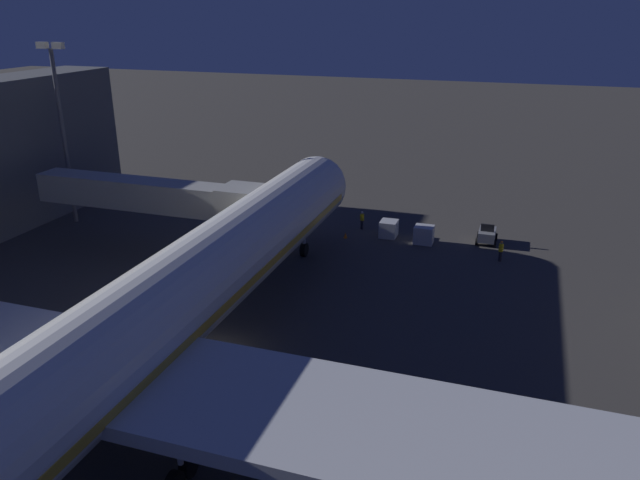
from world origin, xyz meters
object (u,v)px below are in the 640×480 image
Objects in this scene: jet_bridge at (163,197)px; traffic_cone_nose_port at (345,235)px; baggage_container_far_row at (389,229)px; ground_crew_near_nose_gear at (501,250)px; apron_floodlight_mast at (61,122)px; airliner_at_gate at (86,375)px; pushback_tug at (487,235)px; ground_crew_by_belt_loader at (362,219)px; baggage_container_near_belt at (424,235)px; traffic_cone_nose_starboard at (302,230)px.

jet_bridge is 17.31m from traffic_cone_nose_port.
ground_crew_near_nose_gear is at bearing 164.63° from baggage_container_far_row.
apron_floodlight_mast is (14.07, -5.11, 4.77)m from jet_bridge.
airliner_at_gate is 34.40m from traffic_cone_nose_port.
apron_floodlight_mast is 32.07× the size of traffic_cone_nose_port.
baggage_container_far_row reaches higher than traffic_cone_nose_port.
ground_crew_by_belt_loader is at bearing 0.32° from pushback_tug.
jet_bridge is 12.14× the size of baggage_container_far_row.
jet_bridge reaches higher than pushback_tug.
baggage_container_far_row is (-17.44, -11.03, -4.69)m from jet_bridge.
apron_floodlight_mast is 29.74m from traffic_cone_nose_port.
baggage_container_far_row is at bearing -155.70° from traffic_cone_nose_port.
pushback_tug is 4.45m from ground_crew_near_nose_gear.
pushback_tug is at bearing -155.06° from jet_bridge.
jet_bridge is at bearing 24.94° from pushback_tug.
ground_crew_by_belt_loader is at bearing -16.34° from baggage_container_near_belt.
baggage_container_far_row is at bearing -99.56° from airliner_at_gate.
ground_crew_near_nose_gear is at bearing -163.79° from jet_bridge.
ground_crew_near_nose_gear reaches higher than baggage_container_far_row.
baggage_container_near_belt is at bearing -171.46° from apron_floodlight_mast.
apron_floodlight_mast reaches higher than baggage_container_near_belt.
pushback_tug is 4.68× the size of traffic_cone_nose_port.
pushback_tug is 9.17m from baggage_container_far_row.
pushback_tug is (-40.58, -7.22, -9.47)m from apron_floodlight_mast.
jet_bridge reaches higher than baggage_container_far_row.
baggage_container_far_row is at bearing -169.37° from apron_floodlight_mast.
airliner_at_gate is 36.56m from baggage_container_near_belt.
traffic_cone_nose_port and traffic_cone_nose_starboard have the same top height.
jet_bridge reaches higher than traffic_cone_nose_starboard.
apron_floodlight_mast is at bearing 10.09° from pushback_tug.
ground_crew_by_belt_loader is at bearing -17.01° from ground_crew_near_nose_gear.
baggage_container_near_belt is (-35.00, -5.26, -9.43)m from apron_floodlight_mast.
ground_crew_near_nose_gear is (-27.98, -8.13, -4.45)m from jet_bridge.
ground_crew_near_nose_gear is (-16.54, -32.77, -4.32)m from airliner_at_gate.
traffic_cone_nose_port is (-27.70, -4.20, -9.98)m from apron_floodlight_mast.
ground_crew_near_nose_gear is (-7.04, 2.24, 0.21)m from baggage_container_near_belt.
apron_floodlight_mast is 30.83m from ground_crew_by_belt_loader.
jet_bridge is at bearing 32.30° from baggage_container_far_row.
pushback_tug is at bearing -171.82° from baggage_container_far_row.
airliner_at_gate is 3.31× the size of jet_bridge.
traffic_cone_nose_port is (0.83, 2.96, -0.74)m from ground_crew_by_belt_loader.
pushback_tug is 12.05m from ground_crew_by_belt_loader.
baggage_container_near_belt is (-20.93, -10.37, -4.65)m from jet_bridge.
ground_crew_near_nose_gear is at bearing 162.99° from ground_crew_by_belt_loader.
apron_floodlight_mast is 36.63m from baggage_container_near_belt.
baggage_container_far_row is at bearing 157.42° from ground_crew_by_belt_loader.
airliner_at_gate is 127.70× the size of traffic_cone_nose_port.
traffic_cone_nose_starboard is at bearing 11.83° from baggage_container_far_row.
traffic_cone_nose_starboard is at bearing -86.29° from airliner_at_gate.
traffic_cone_nose_starboard is (2.20, -33.95, -5.08)m from airliner_at_gate.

